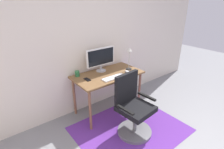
# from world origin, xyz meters

# --- Properties ---
(wall_back) EXTENTS (6.00, 0.10, 2.60)m
(wall_back) POSITION_xyz_m (0.00, 2.20, 1.30)
(wall_back) COLOR beige
(wall_back) RESTS_ON ground
(area_rug) EXTENTS (1.69, 1.38, 0.01)m
(area_rug) POSITION_xyz_m (0.06, 1.12, 0.00)
(area_rug) COLOR #612D93
(area_rug) RESTS_ON ground
(desk) EXTENTS (1.23, 0.66, 0.76)m
(desk) POSITION_xyz_m (0.11, 1.80, 0.67)
(desk) COLOR brown
(desk) RESTS_ON ground
(monitor) EXTENTS (0.57, 0.18, 0.43)m
(monitor) POSITION_xyz_m (0.09, 1.99, 1.01)
(monitor) COLOR #B2B2B7
(monitor) RESTS_ON desk
(keyboard) EXTENTS (0.43, 0.13, 0.02)m
(keyboard) POSITION_xyz_m (0.09, 1.60, 0.77)
(keyboard) COLOR white
(keyboard) RESTS_ON desk
(computer_mouse) EXTENTS (0.06, 0.10, 0.03)m
(computer_mouse) POSITION_xyz_m (0.43, 1.64, 0.77)
(computer_mouse) COLOR white
(computer_mouse) RESTS_ON desk
(coffee_cup) EXTENTS (0.08, 0.08, 0.10)m
(coffee_cup) POSITION_xyz_m (-0.37, 2.04, 0.80)
(coffee_cup) COLOR #26683A
(coffee_cup) RESTS_ON desk
(cell_phone) EXTENTS (0.07, 0.14, 0.01)m
(cell_phone) POSITION_xyz_m (-0.31, 1.81, 0.76)
(cell_phone) COLOR black
(cell_phone) RESTS_ON desk
(desk_lamp) EXTENTS (0.11, 0.11, 0.42)m
(desk_lamp) POSITION_xyz_m (0.55, 1.73, 1.04)
(desk_lamp) COLOR black
(desk_lamp) RESTS_ON desk
(office_chair) EXTENTS (0.58, 0.54, 0.98)m
(office_chair) POSITION_xyz_m (0.05, 1.08, 0.40)
(office_chair) COLOR slate
(office_chair) RESTS_ON ground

